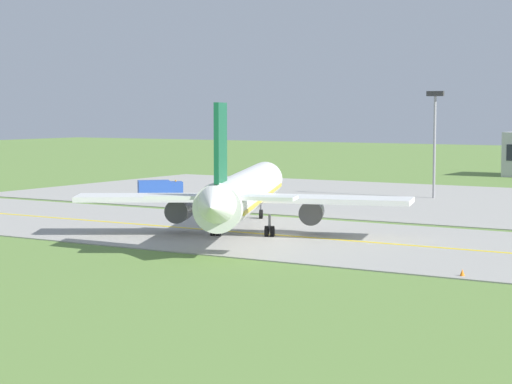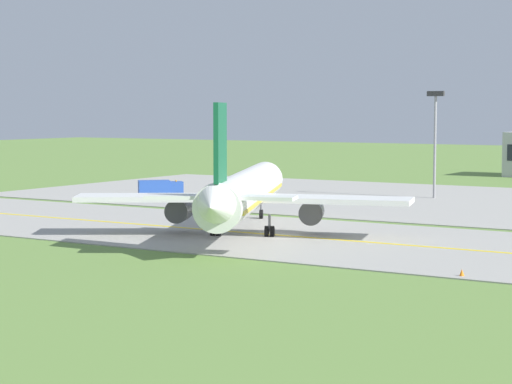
% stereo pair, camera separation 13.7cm
% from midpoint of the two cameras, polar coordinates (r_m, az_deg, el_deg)
% --- Properties ---
extents(ground_plane, '(500.00, 500.00, 0.00)m').
position_cam_midpoint_polar(ground_plane, '(92.53, 1.56, -2.64)').
color(ground_plane, olive).
extents(taxiway_strip, '(240.00, 28.00, 0.10)m').
position_cam_midpoint_polar(taxiway_strip, '(92.52, 1.56, -2.61)').
color(taxiway_strip, '#9E9B93').
rests_on(taxiway_strip, ground).
extents(taxiway_centreline, '(220.00, 0.60, 0.01)m').
position_cam_midpoint_polar(taxiway_centreline, '(92.52, 1.56, -2.58)').
color(taxiway_centreline, yellow).
rests_on(taxiway_centreline, taxiway_strip).
extents(airplane_lead, '(30.98, 37.48, 12.70)m').
position_cam_midpoint_polar(airplane_lead, '(93.17, -0.64, -0.03)').
color(airplane_lead, white).
rests_on(airplane_lead, ground).
extents(service_truck_fuel, '(5.77, 5.61, 2.60)m').
position_cam_midpoint_polar(service_truck_fuel, '(131.41, -5.66, 0.23)').
color(service_truck_fuel, '#264CA5').
rests_on(service_truck_fuel, ground).
extents(apron_light_mast, '(2.40, 0.50, 14.70)m').
position_cam_midpoint_polar(apron_light_mast, '(133.73, 10.59, 3.59)').
color(apron_light_mast, gray).
rests_on(apron_light_mast, ground).
extents(traffic_cone_mid_edge, '(0.44, 0.44, 0.60)m').
position_cam_midpoint_polar(traffic_cone_mid_edge, '(105.43, 3.73, -1.57)').
color(traffic_cone_mid_edge, orange).
rests_on(traffic_cone_mid_edge, ground).
extents(traffic_cone_far_edge, '(0.44, 0.44, 0.60)m').
position_cam_midpoint_polar(traffic_cone_far_edge, '(71.58, 12.14, -4.71)').
color(traffic_cone_far_edge, orange).
rests_on(traffic_cone_far_edge, ground).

